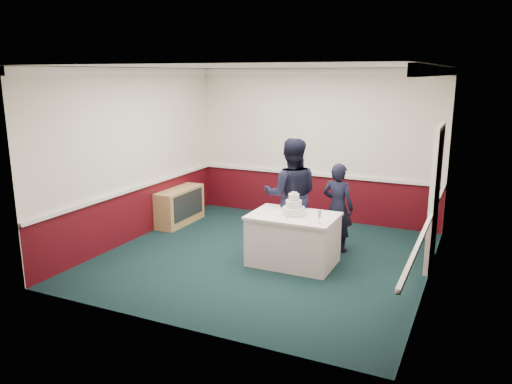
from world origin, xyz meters
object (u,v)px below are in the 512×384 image
at_px(cake_knife, 287,218).
at_px(person_woman, 338,207).
at_px(wedding_cake, 294,208).
at_px(sideboard, 180,206).
at_px(cake_table, 293,239).
at_px(champagne_flute, 319,214).
at_px(person_man, 291,195).

relative_size(cake_knife, person_woman, 0.15).
bearing_deg(cake_knife, wedding_cake, 67.09).
bearing_deg(sideboard, cake_table, -20.93).
height_order(cake_table, cake_knife, cake_knife).
distance_m(cake_table, wedding_cake, 0.50).
xyz_separation_m(sideboard, champagne_flute, (3.29, -1.35, 0.58)).
height_order(wedding_cake, cake_knife, wedding_cake).
bearing_deg(person_man, cake_knife, 87.07).
height_order(person_man, person_woman, person_man).
height_order(cake_knife, person_woman, person_woman).
bearing_deg(sideboard, person_man, -11.04).
distance_m(cake_knife, person_man, 0.82).
distance_m(person_man, person_woman, 0.80).
xyz_separation_m(cake_table, champagne_flute, (0.50, -0.28, 0.53)).
height_order(champagne_flute, person_woman, person_woman).
height_order(wedding_cake, champagne_flute, wedding_cake).
bearing_deg(wedding_cake, cake_knife, -98.53).
xyz_separation_m(wedding_cake, person_woman, (0.45, 0.88, -0.16)).
distance_m(sideboard, person_man, 2.64).
relative_size(person_man, person_woman, 1.27).
relative_size(champagne_flute, person_woman, 0.14).
bearing_deg(cake_knife, person_man, 92.46).
height_order(champagne_flute, person_man, person_man).
bearing_deg(cake_table, sideboard, 159.07).
xyz_separation_m(sideboard, person_man, (2.52, -0.49, 0.59)).
xyz_separation_m(wedding_cake, champagne_flute, (0.50, -0.28, 0.03)).
xyz_separation_m(cake_knife, person_man, (-0.23, 0.77, 0.15)).
height_order(sideboard, champagne_flute, champagne_flute).
bearing_deg(person_woman, person_man, 32.37).
relative_size(sideboard, person_man, 0.64).
bearing_deg(person_woman, wedding_cake, 72.25).
distance_m(wedding_cake, champagne_flute, 0.57).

